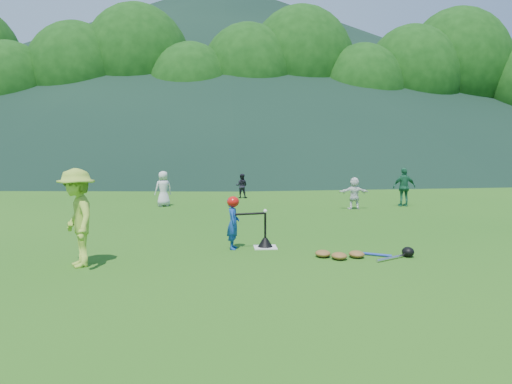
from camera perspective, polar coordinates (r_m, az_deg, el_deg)
ground at (r=10.02m, az=1.06°, el=-6.38°), size 120.00×120.00×0.00m
home_plate at (r=10.02m, az=1.06°, el=-6.33°), size 0.45×0.45×0.02m
baseball at (r=9.90m, az=1.06°, el=-2.19°), size 0.08×0.08×0.08m
batter_child at (r=9.82m, az=-2.63°, el=-3.61°), size 0.28×0.39×1.02m
adult_coach at (r=8.84m, az=-19.77°, el=-2.79°), size 1.02×1.23×1.65m
fielder_a at (r=17.32m, az=-10.55°, el=0.37°), size 0.70×0.60×1.21m
fielder_b at (r=19.91m, az=-1.65°, el=0.71°), size 0.55×0.47×0.97m
fielder_c at (r=17.75m, az=16.58°, el=0.54°), size 0.78×0.32×1.32m
fielder_d at (r=16.54m, az=11.16°, el=-0.13°), size 0.98×0.32×1.05m
batting_tee at (r=9.99m, az=1.06°, el=-5.66°), size 0.30×0.30×0.68m
batter_gear at (r=9.76m, az=-2.49°, el=-1.23°), size 0.73×0.26×0.38m
equipment_pile at (r=9.29m, az=11.45°, el=-6.98°), size 1.80×0.77×0.19m
outfield_fence at (r=37.81m, az=-2.85°, el=3.05°), size 70.07×0.08×1.33m
tree_line at (r=44.06m, az=-2.80°, el=13.12°), size 70.04×11.40×14.82m
distant_hills at (r=92.76m, az=-8.55°, el=13.01°), size 155.00×140.00×32.00m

